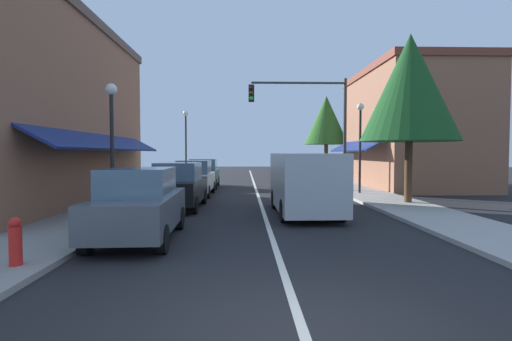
# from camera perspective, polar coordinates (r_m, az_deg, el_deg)

# --- Properties ---
(ground_plane) EXTENTS (80.00, 80.00, 0.00)m
(ground_plane) POSITION_cam_1_polar(r_m,az_deg,el_deg) (22.49, 0.05, -2.90)
(ground_plane) COLOR black
(sidewalk_left) EXTENTS (2.60, 56.00, 0.12)m
(sidewalk_left) POSITION_cam_1_polar(r_m,az_deg,el_deg) (22.98, -13.81, -2.71)
(sidewalk_left) COLOR gray
(sidewalk_left) RESTS_ON ground
(sidewalk_right) EXTENTS (2.60, 56.00, 0.12)m
(sidewalk_right) POSITION_cam_1_polar(r_m,az_deg,el_deg) (23.31, 13.70, -2.63)
(sidewalk_right) COLOR #A39E99
(sidewalk_right) RESTS_ON ground
(lane_center_stripe) EXTENTS (0.14, 52.00, 0.01)m
(lane_center_stripe) POSITION_cam_1_polar(r_m,az_deg,el_deg) (22.49, 0.05, -2.89)
(lane_center_stripe) COLOR silver
(lane_center_stripe) RESTS_ON ground
(storefront_left_block) EXTENTS (6.95, 14.20, 7.75)m
(storefront_left_block) POSITION_cam_1_polar(r_m,az_deg,el_deg) (18.73, -30.45, 7.53)
(storefront_left_block) COLOR #8E5B42
(storefront_left_block) RESTS_ON ground
(storefront_right_block) EXTENTS (7.14, 10.20, 7.36)m
(storefront_right_block) POSITION_cam_1_polar(r_m,az_deg,el_deg) (26.55, 21.45, 5.71)
(storefront_right_block) COLOR #8E5B42
(storefront_right_block) RESTS_ON ground
(parked_car_nearest_left) EXTENTS (1.88, 4.15, 1.77)m
(parked_car_nearest_left) POSITION_cam_1_polar(r_m,az_deg,el_deg) (10.00, -16.60, -4.76)
(parked_car_nearest_left) COLOR #4C5156
(parked_car_nearest_left) RESTS_ON ground
(parked_car_second_left) EXTENTS (1.85, 4.13, 1.77)m
(parked_car_second_left) POSITION_cam_1_polar(r_m,az_deg,el_deg) (15.33, -11.13, -2.20)
(parked_car_second_left) COLOR black
(parked_car_second_left) RESTS_ON ground
(parked_car_third_left) EXTENTS (1.82, 4.12, 1.77)m
(parked_car_third_left) POSITION_cam_1_polar(r_m,az_deg,el_deg) (19.90, -8.91, -1.10)
(parked_car_third_left) COLOR silver
(parked_car_third_left) RESTS_ON ground
(parked_car_far_left) EXTENTS (1.84, 4.13, 1.77)m
(parked_car_far_left) POSITION_cam_1_polar(r_m,az_deg,el_deg) (24.44, -7.58, -0.42)
(parked_car_far_left) COLOR #0F4C33
(parked_car_far_left) RESTS_ON ground
(van_in_lane) EXTENTS (2.06, 5.21, 2.12)m
(van_in_lane) POSITION_cam_1_polar(r_m,az_deg,el_deg) (13.76, 7.02, -1.58)
(van_in_lane) COLOR #B2B7BC
(van_in_lane) RESTS_ON ground
(traffic_signal_mast_arm) EXTENTS (5.34, 0.50, 6.18)m
(traffic_signal_mast_arm) POSITION_cam_1_polar(r_m,az_deg,el_deg) (21.68, 8.26, 8.02)
(traffic_signal_mast_arm) COLOR #333333
(traffic_signal_mast_arm) RESTS_ON ground
(street_lamp_left_near) EXTENTS (0.36, 0.36, 4.30)m
(street_lamp_left_near) POSITION_cam_1_polar(r_m,az_deg,el_deg) (13.15, -20.19, 5.91)
(street_lamp_left_near) COLOR black
(street_lamp_left_near) RESTS_ON ground
(street_lamp_right_mid) EXTENTS (0.36, 0.36, 4.64)m
(street_lamp_right_mid) POSITION_cam_1_polar(r_m,az_deg,el_deg) (20.54, 14.88, 5.27)
(street_lamp_right_mid) COLOR black
(street_lamp_right_mid) RESTS_ON ground
(street_lamp_left_far) EXTENTS (0.36, 0.36, 5.15)m
(street_lamp_left_far) POSITION_cam_1_polar(r_m,az_deg,el_deg) (28.63, -10.14, 5.11)
(street_lamp_left_far) COLOR black
(street_lamp_left_far) RESTS_ON ground
(tree_right_near) EXTENTS (3.96, 3.96, 6.97)m
(tree_right_near) POSITION_cam_1_polar(r_m,az_deg,el_deg) (17.44, 21.41, 11.09)
(tree_right_near) COLOR #4C331E
(tree_right_near) RESTS_ON ground
(tree_right_far) EXTENTS (3.44, 3.44, 6.61)m
(tree_right_far) POSITION_cam_1_polar(r_m,az_deg,el_deg) (31.57, 10.17, 7.16)
(tree_right_far) COLOR #4C331E
(tree_right_far) RESTS_ON ground
(fire_hydrant) EXTENTS (0.22, 0.22, 0.87)m
(fire_hydrant) POSITION_cam_1_polar(r_m,az_deg,el_deg) (8.33, -31.53, -8.78)
(fire_hydrant) COLOR red
(fire_hydrant) RESTS_ON ground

